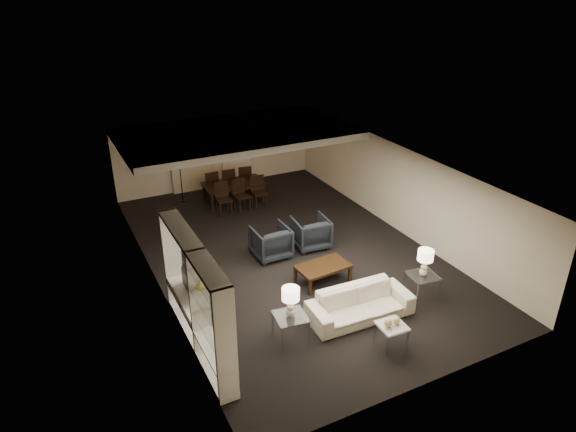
% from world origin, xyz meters
% --- Properties ---
extents(floor, '(11.00, 11.00, 0.00)m').
position_xyz_m(floor, '(0.00, 0.00, 0.00)').
color(floor, black).
rests_on(floor, ground).
extents(ceiling, '(7.00, 11.00, 0.02)m').
position_xyz_m(ceiling, '(0.00, 0.00, 2.50)').
color(ceiling, silver).
rests_on(ceiling, ground).
extents(wall_back, '(7.00, 0.02, 2.50)m').
position_xyz_m(wall_back, '(0.00, 5.50, 1.25)').
color(wall_back, beige).
rests_on(wall_back, ground).
extents(wall_front, '(7.00, 0.02, 2.50)m').
position_xyz_m(wall_front, '(0.00, -5.50, 1.25)').
color(wall_front, beige).
rests_on(wall_front, ground).
extents(wall_left, '(0.02, 11.00, 2.50)m').
position_xyz_m(wall_left, '(-3.50, 0.00, 1.25)').
color(wall_left, beige).
rests_on(wall_left, ground).
extents(wall_right, '(0.02, 11.00, 2.50)m').
position_xyz_m(wall_right, '(3.50, 0.00, 1.25)').
color(wall_right, beige).
rests_on(wall_right, ground).
extents(ceiling_soffit, '(7.00, 4.00, 0.20)m').
position_xyz_m(ceiling_soffit, '(0.00, 3.50, 2.40)').
color(ceiling_soffit, silver).
rests_on(ceiling_soffit, ceiling).
extents(curtains, '(1.50, 0.12, 2.40)m').
position_xyz_m(curtains, '(-0.90, 5.42, 1.20)').
color(curtains, beige).
rests_on(curtains, wall_back).
extents(door, '(0.90, 0.05, 2.10)m').
position_xyz_m(door, '(0.70, 5.47, 1.05)').
color(door, silver).
rests_on(door, wall_back).
extents(painting, '(0.95, 0.04, 0.65)m').
position_xyz_m(painting, '(2.10, 5.46, 1.55)').
color(painting, '#142D38').
rests_on(painting, wall_back).
extents(media_unit, '(0.38, 3.40, 2.35)m').
position_xyz_m(media_unit, '(-3.31, -2.60, 1.18)').
color(media_unit, white).
rests_on(media_unit, wall_left).
extents(pendant_light, '(0.52, 0.52, 0.24)m').
position_xyz_m(pendant_light, '(0.30, 3.50, 1.92)').
color(pendant_light, '#D8591E').
rests_on(pendant_light, ceiling_soffit).
extents(sofa, '(2.34, 1.00, 0.67)m').
position_xyz_m(sofa, '(0.12, -3.25, 0.34)').
color(sofa, beige).
rests_on(sofa, floor).
extents(coffee_table, '(1.32, 0.83, 0.45)m').
position_xyz_m(coffee_table, '(0.12, -1.65, 0.23)').
color(coffee_table, black).
rests_on(coffee_table, floor).
extents(armchair_left, '(0.92, 0.94, 0.86)m').
position_xyz_m(armchair_left, '(-0.48, 0.05, 0.43)').
color(armchair_left, black).
rests_on(armchair_left, floor).
extents(armchair_right, '(1.00, 1.03, 0.86)m').
position_xyz_m(armchair_right, '(0.72, 0.05, 0.43)').
color(armchair_right, black).
rests_on(armchair_right, floor).
extents(side_table_left, '(0.70, 0.70, 0.59)m').
position_xyz_m(side_table_left, '(-1.58, -3.25, 0.30)').
color(side_table_left, silver).
rests_on(side_table_left, floor).
extents(side_table_right, '(0.71, 0.71, 0.59)m').
position_xyz_m(side_table_right, '(1.82, -3.25, 0.30)').
color(side_table_right, white).
rests_on(side_table_right, floor).
extents(table_lamp_left, '(0.39, 0.39, 0.65)m').
position_xyz_m(table_lamp_left, '(-1.58, -3.25, 0.92)').
color(table_lamp_left, beige).
rests_on(table_lamp_left, side_table_left).
extents(table_lamp_right, '(0.40, 0.40, 0.65)m').
position_xyz_m(table_lamp_right, '(1.82, -3.25, 0.92)').
color(table_lamp_right, beige).
rests_on(table_lamp_right, side_table_right).
extents(marble_table, '(0.56, 0.56, 0.53)m').
position_xyz_m(marble_table, '(0.12, -4.35, 0.26)').
color(marble_table, silver).
rests_on(marble_table, floor).
extents(gold_gourd_a, '(0.17, 0.17, 0.17)m').
position_xyz_m(gold_gourd_a, '(0.02, -4.35, 0.61)').
color(gold_gourd_a, tan).
rests_on(gold_gourd_a, marble_table).
extents(gold_gourd_b, '(0.15, 0.15, 0.15)m').
position_xyz_m(gold_gourd_b, '(0.22, -4.35, 0.60)').
color(gold_gourd_b, '#D5BE70').
rests_on(gold_gourd_b, marble_table).
extents(television, '(1.00, 0.13, 0.58)m').
position_xyz_m(television, '(-3.28, -1.79, 1.04)').
color(television, black).
rests_on(television, media_unit).
extents(vase_blue, '(0.16, 0.16, 0.16)m').
position_xyz_m(vase_blue, '(-3.31, -3.89, 1.14)').
color(vase_blue, navy).
rests_on(vase_blue, media_unit).
extents(vase_amber, '(0.16, 0.16, 0.17)m').
position_xyz_m(vase_amber, '(-3.31, -2.96, 1.65)').
color(vase_amber, gold).
rests_on(vase_amber, media_unit).
extents(floor_speaker, '(0.16, 0.16, 1.18)m').
position_xyz_m(floor_speaker, '(-3.06, -1.45, 0.59)').
color(floor_speaker, black).
rests_on(floor_speaker, floor).
extents(dining_table, '(1.99, 1.18, 0.68)m').
position_xyz_m(dining_table, '(-0.05, 3.76, 0.34)').
color(dining_table, black).
rests_on(dining_table, floor).
extents(chair_nl, '(0.49, 0.49, 1.01)m').
position_xyz_m(chair_nl, '(-0.65, 3.11, 0.50)').
color(chair_nl, black).
rests_on(chair_nl, floor).
extents(chair_nm, '(0.52, 0.52, 1.01)m').
position_xyz_m(chair_nm, '(-0.05, 3.11, 0.50)').
color(chair_nm, black).
rests_on(chair_nm, floor).
extents(chair_nr, '(0.50, 0.50, 1.01)m').
position_xyz_m(chair_nr, '(0.55, 3.11, 0.50)').
color(chair_nr, black).
rests_on(chair_nr, floor).
extents(chair_fl, '(0.50, 0.50, 1.01)m').
position_xyz_m(chair_fl, '(-0.65, 4.41, 0.50)').
color(chair_fl, black).
rests_on(chair_fl, floor).
extents(chair_fm, '(0.49, 0.49, 1.01)m').
position_xyz_m(chair_fm, '(-0.05, 4.41, 0.50)').
color(chair_fm, black).
rests_on(chair_fm, floor).
extents(chair_fr, '(0.53, 0.53, 1.01)m').
position_xyz_m(chair_fr, '(0.55, 4.41, 0.50)').
color(chair_fr, black).
rests_on(chair_fr, floor).
extents(floor_lamp, '(0.29, 0.29, 1.52)m').
position_xyz_m(floor_lamp, '(-1.54, 4.69, 0.76)').
color(floor_lamp, black).
rests_on(floor_lamp, floor).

